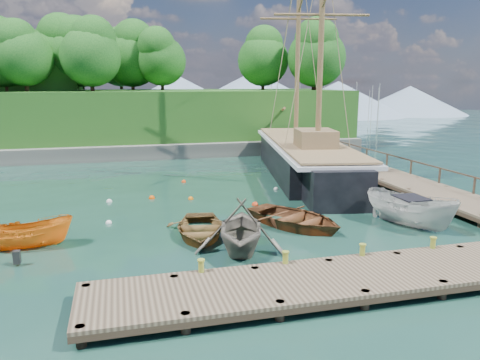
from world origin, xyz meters
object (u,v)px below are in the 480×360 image
object	(u,v)px
rowboat_0	(200,236)
schooner	(305,161)
rowboat_2	(295,227)
cabin_boat_white	(409,226)
motorboat_orange	(30,248)
rowboat_1	(241,251)

from	to	relation	value
rowboat_0	schooner	world-z (taller)	schooner
rowboat_2	cabin_boat_white	distance (m)	5.58
motorboat_orange	rowboat_0	bearing A→B (deg)	-95.87
rowboat_0	motorboat_orange	xyz separation A→B (m)	(-7.23, 0.24, 0.00)
motorboat_orange	schooner	xyz separation A→B (m)	(17.23, 11.60, 1.10)
motorboat_orange	cabin_boat_white	bearing A→B (deg)	-98.53
motorboat_orange	cabin_boat_white	distance (m)	17.38
rowboat_0	rowboat_1	world-z (taller)	rowboat_1
cabin_boat_white	schooner	world-z (taller)	schooner
rowboat_1	rowboat_2	xyz separation A→B (m)	(3.38, 2.55, 0.00)
motorboat_orange	rowboat_2	bearing A→B (deg)	-94.23
rowboat_0	schooner	distance (m)	15.55
rowboat_2	schooner	xyz separation A→B (m)	(5.33, 11.66, 1.10)
rowboat_2	motorboat_orange	xyz separation A→B (m)	(-11.91, 0.06, 0.00)
rowboat_1	cabin_boat_white	bearing A→B (deg)	23.96
cabin_boat_white	rowboat_2	bearing A→B (deg)	142.63
rowboat_0	motorboat_orange	bearing A→B (deg)	-172.30
rowboat_1	motorboat_orange	world-z (taller)	rowboat_1
rowboat_1	rowboat_2	size ratio (longest dim) A/B	0.85
motorboat_orange	cabin_boat_white	xyz separation A→B (m)	(17.32, -1.39, 0.00)
cabin_boat_white	rowboat_0	bearing A→B (deg)	149.94
rowboat_1	schooner	bearing A→B (deg)	74.56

